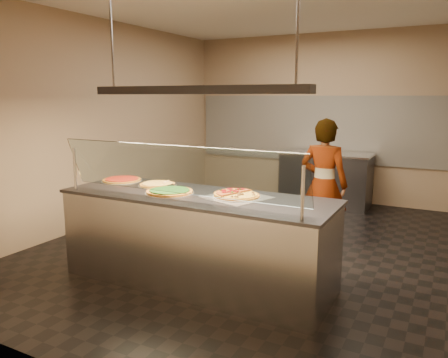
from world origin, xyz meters
The scene contains 19 objects.
ground centered at (0.00, 0.00, -0.01)m, with size 5.00×6.00×0.02m, color black.
wall_back centered at (0.00, 3.01, 1.50)m, with size 5.00×0.02×3.00m, color #9F8666.
wall_front centered at (0.00, -3.01, 1.50)m, with size 5.00×0.02×3.00m, color #9F8666.
wall_left centered at (-2.51, 0.00, 1.50)m, with size 0.02×6.00×3.00m, color #9F8666.
tile_band centered at (0.00, 2.98, 1.30)m, with size 4.90×0.02×1.20m, color silver.
serving_counter centered at (-0.07, -1.31, 0.47)m, with size 2.77×0.94×0.93m.
sneeze_guard centered at (-0.07, -1.65, 1.23)m, with size 2.53×0.18×0.54m.
perforated_tray centered at (0.34, -1.24, 0.94)m, with size 0.67×0.67×0.01m.
half_pizza_pepperoni centered at (0.23, -1.23, 0.96)m, with size 0.35×0.49×0.05m.
half_pizza_sausage centered at (0.45, -1.24, 0.96)m, with size 0.35×0.49×0.04m.
pizza_spinach centered at (-0.35, -1.37, 0.95)m, with size 0.50×0.50×0.03m.
pizza_cheese centered at (-0.68, -1.13, 0.94)m, with size 0.41×0.41×0.03m.
pizza_tomato centered at (-1.20, -1.10, 0.94)m, with size 0.46×0.46×0.03m.
pizza_spatula centered at (-0.58, -1.09, 0.96)m, with size 0.20×0.23×0.02m.
prep_table centered at (0.22, 2.55, 0.47)m, with size 1.53×0.74×0.93m.
worker centered at (0.77, 0.33, 0.82)m, with size 0.60×0.39×1.63m, color #31303A.
heat_lamp_housing centered at (-0.07, -1.31, 1.95)m, with size 2.30×0.18×0.08m, color #3C3C42.
lamp_rod_left centered at (-1.07, -1.31, 2.50)m, with size 0.02×0.02×1.01m, color #B7B7BC.
lamp_rod_right centered at (0.93, -1.31, 2.50)m, with size 0.02×0.02×1.01m, color #B7B7BC.
Camera 1 is at (2.15, -4.92, 1.89)m, focal length 35.00 mm.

